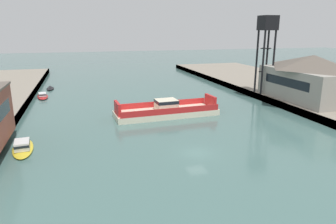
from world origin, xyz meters
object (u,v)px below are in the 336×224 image
moored_boat_mid_left (50,88)px  crane_tower (267,32)px  chain_ferry (166,111)px  warehouse_shed (312,77)px  moored_boat_near_right (22,146)px  moored_boat_near_left (43,96)px

moored_boat_mid_left → crane_tower: crane_tower is taller
chain_ferry → warehouse_shed: (31.59, -0.60, 5.07)m
moored_boat_near_right → warehouse_shed: 56.30m
moored_boat_near_left → crane_tower: 54.38m
moored_boat_mid_left → warehouse_shed: (54.83, -35.01, 5.82)m
crane_tower → chain_ferry: bearing=-162.0°
moored_boat_near_right → crane_tower: crane_tower is taller
chain_ferry → moored_boat_near_right: 26.02m
warehouse_shed → moored_boat_near_right: bearing=-168.9°
chain_ferry → warehouse_shed: 32.00m
warehouse_shed → crane_tower: crane_tower is taller
chain_ferry → moored_boat_mid_left: chain_ferry is taller
moored_boat_mid_left → warehouse_shed: 65.32m
chain_ferry → crane_tower: (25.94, 8.44, 14.25)m
moored_boat_near_left → moored_boat_mid_left: size_ratio=1.39×
moored_boat_near_left → warehouse_shed: bearing=-23.4°
moored_boat_near_left → warehouse_shed: size_ratio=0.37×
warehouse_shed → crane_tower: 14.07m
chain_ferry → moored_boat_near_left: size_ratio=2.61×
warehouse_shed → crane_tower: (-5.65, 9.04, 9.19)m
moored_boat_near_left → warehouse_shed: warehouse_shed is taller
moored_boat_near_right → moored_boat_mid_left: size_ratio=1.53×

